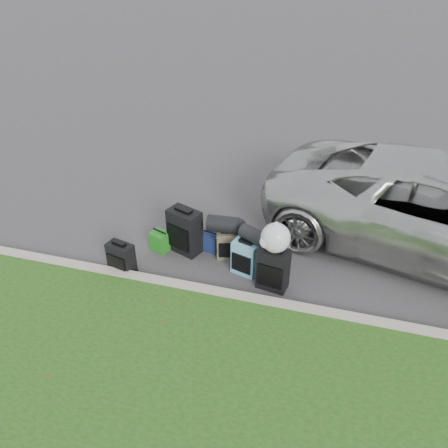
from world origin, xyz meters
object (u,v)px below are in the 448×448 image
(suitcase_small_black, at_px, (121,258))
(tote_green, at_px, (160,241))
(suv, at_px, (443,210))
(suitcase_olive, at_px, (228,245))
(tote_navy, at_px, (211,242))
(suitcase_teal, at_px, (245,258))
(suitcase_large_black_left, at_px, (185,231))
(suitcase_large_black_right, at_px, (273,269))

(suitcase_small_black, relative_size, tote_green, 1.54)
(suv, relative_size, suitcase_olive, 11.67)
(tote_green, relative_size, tote_navy, 1.08)
(suitcase_small_black, xyz_separation_m, tote_navy, (1.21, 0.96, -0.11))
(suv, distance_m, suitcase_teal, 3.39)
(suv, bearing_deg, suitcase_small_black, 125.94)
(suitcase_small_black, bearing_deg, tote_navy, 51.63)
(suitcase_olive, xyz_separation_m, suitcase_teal, (0.38, -0.33, 0.04))
(tote_green, bearing_deg, suitcase_large_black_left, 34.13)
(suitcase_teal, relative_size, tote_navy, 1.83)
(tote_green, height_order, tote_navy, tote_green)
(suv, bearing_deg, suitcase_large_black_left, 119.63)
(suitcase_large_black_left, bearing_deg, tote_green, -145.48)
(suitcase_small_black, xyz_separation_m, suitcase_teal, (1.93, 0.51, 0.03))
(suitcase_teal, relative_size, tote_green, 1.69)
(suitcase_small_black, bearing_deg, suv, 35.30)
(suitcase_large_black_left, relative_size, suitcase_large_black_right, 1.14)
(suitcase_large_black_left, bearing_deg, suitcase_teal, 5.30)
(suitcase_olive, distance_m, tote_green, 1.19)
(suitcase_teal, distance_m, suitcase_large_black_right, 0.55)
(suitcase_small_black, relative_size, suitcase_large_black_right, 0.76)
(suitcase_large_black_right, relative_size, tote_green, 2.01)
(suitcase_large_black_left, height_order, tote_green, suitcase_large_black_left)
(suv, bearing_deg, tote_green, 119.43)
(tote_green, bearing_deg, suitcase_small_black, -96.08)
(suitcase_teal, bearing_deg, suitcase_large_black_left, -179.17)
(suitcase_small_black, height_order, suitcase_large_black_right, suitcase_large_black_right)
(suitcase_teal, distance_m, tote_green, 1.58)
(suitcase_small_black, height_order, suitcase_large_black_left, suitcase_large_black_left)
(suitcase_teal, relative_size, suitcase_large_black_right, 0.84)
(suv, height_order, tote_navy, suv)
(suv, distance_m, suitcase_small_black, 5.35)
(suitcase_teal, height_order, tote_green, suitcase_teal)
(tote_green, bearing_deg, tote_navy, 35.96)
(suitcase_large_black_right, height_order, tote_green, suitcase_large_black_right)
(suv, xyz_separation_m, suitcase_small_black, (-4.94, -2.00, -0.54))
(suitcase_small_black, height_order, tote_green, suitcase_small_black)
(tote_green, bearing_deg, suitcase_olive, 25.96)
(suv, relative_size, suitcase_large_black_left, 7.34)
(suitcase_teal, xyz_separation_m, tote_green, (-1.56, 0.22, -0.12))
(suv, distance_m, suitcase_olive, 3.63)
(suitcase_olive, relative_size, suitcase_large_black_right, 0.72)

